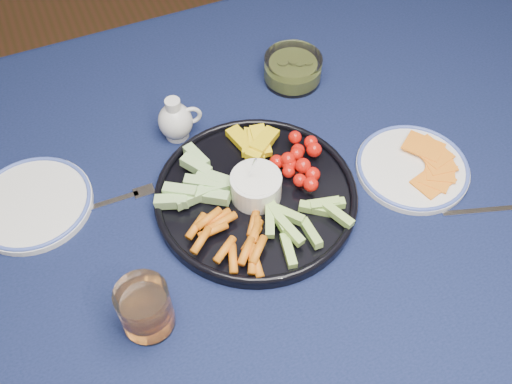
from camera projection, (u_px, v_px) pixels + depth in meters
name	position (u px, v px, depth m)	size (l,w,h in m)	color
dining_table	(265.00, 201.00, 1.12)	(1.67, 1.07, 0.75)	#492818
crudite_platter	(255.00, 193.00, 1.00)	(0.36, 0.36, 0.12)	black
creamer_pitcher	(176.00, 121.00, 1.08)	(0.08, 0.07, 0.09)	silver
pickle_bowl	(293.00, 70.00, 1.19)	(0.12, 0.12, 0.06)	silver
cheese_plate	(413.00, 166.00, 1.05)	(0.21, 0.21, 0.02)	white
juice_tumbler	(146.00, 310.00, 0.84)	(0.08, 0.08, 0.09)	silver
fork_left	(114.00, 201.00, 1.01)	(0.18, 0.02, 0.00)	silver
fork_right	(496.00, 210.00, 1.00)	(0.16, 0.07, 0.00)	silver
side_plate_extra	(33.00, 203.00, 1.00)	(0.21, 0.21, 0.02)	white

